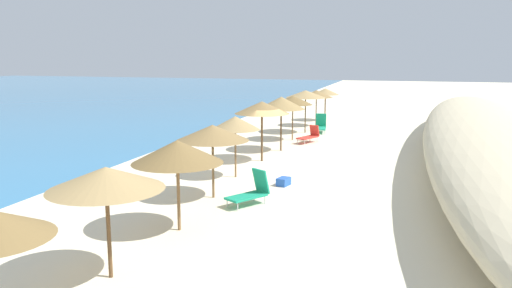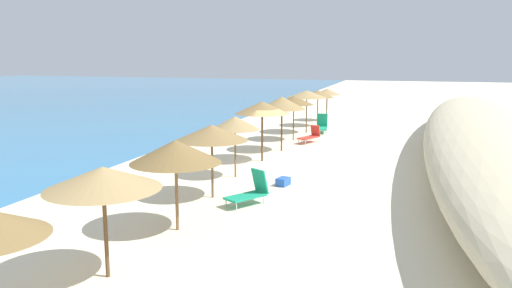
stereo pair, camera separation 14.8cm
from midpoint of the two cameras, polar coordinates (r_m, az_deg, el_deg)
ground_plane at (r=22.83m, az=2.58°, el=-2.63°), size 160.00×160.00×0.00m
dune_ridge at (r=25.96m, az=24.45°, el=0.73°), size 38.49×7.19×2.42m
beach_umbrella_1 at (r=11.66m, az=-16.88°, el=-3.73°), size 2.59×2.59×2.57m
beach_umbrella_2 at (r=14.43m, az=-9.14°, el=-0.86°), size 2.60×2.60×2.64m
beach_umbrella_3 at (r=17.65m, az=-5.15°, el=1.26°), size 2.55×2.55×2.60m
beach_umbrella_4 at (r=20.62m, az=-2.55°, el=2.37°), size 2.01×2.01×2.54m
beach_umbrella_5 at (r=23.78m, az=0.49°, el=4.11°), size 2.57×2.57×2.85m
beach_umbrella_6 at (r=26.42m, az=2.70°, el=4.64°), size 2.47×2.47×2.85m
beach_umbrella_7 at (r=29.87m, az=4.02°, el=4.94°), size 2.32×2.32×2.63m
beach_umbrella_8 at (r=32.82m, az=5.48°, el=5.61°), size 2.58×2.58×2.75m
beach_umbrella_9 at (r=36.06m, az=6.70°, el=5.63°), size 2.30×2.30×2.54m
beach_umbrella_10 at (r=39.18m, az=7.71°, el=5.86°), size 2.06×2.06×2.47m
lounge_chair_0 at (r=33.30m, az=7.16°, el=2.07°), size 1.66×0.88×1.19m
lounge_chair_1 at (r=29.28m, az=5.88°, el=0.94°), size 1.66×1.15×0.97m
lounge_chair_2 at (r=17.15m, az=-0.79°, el=-5.33°), size 1.62×1.34×1.17m
cooler_box at (r=19.68m, az=2.90°, el=-4.24°), size 0.66×0.51×0.31m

